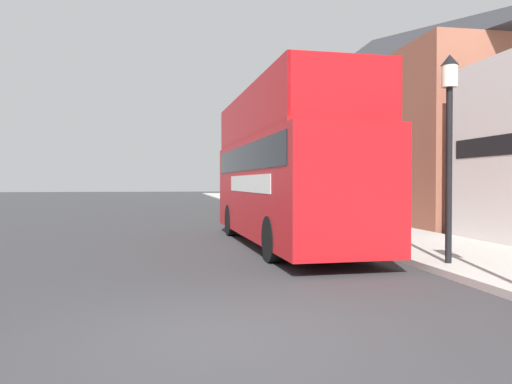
# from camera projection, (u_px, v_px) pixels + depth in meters

# --- Properties ---
(ground_plane) EXTENTS (144.00, 144.00, 0.00)m
(ground_plane) POSITION_uv_depth(u_px,v_px,m) (179.00, 216.00, 26.36)
(ground_plane) COLOR #333335
(sidewalk) EXTENTS (3.62, 108.00, 0.14)m
(sidewalk) POSITION_uv_depth(u_px,v_px,m) (312.00, 218.00, 24.50)
(sidewalk) COLOR #ADAAA3
(sidewalk) RESTS_ON ground_plane
(brick_terrace_rear) EXTENTS (6.00, 24.77, 10.12)m
(brick_terrace_rear) POSITION_uv_depth(u_px,v_px,m) (372.00, 127.00, 29.21)
(brick_terrace_rear) COLOR #935642
(brick_terrace_rear) RESTS_ON ground_plane
(tour_bus) EXTENTS (2.77, 9.68, 4.34)m
(tour_bus) POSITION_uv_depth(u_px,v_px,m) (284.00, 178.00, 14.23)
(tour_bus) COLOR red
(tour_bus) RESTS_ON ground_plane
(parked_car_ahead_of_bus) EXTENTS (1.93, 4.07, 1.41)m
(parked_car_ahead_of_bus) POSITION_uv_depth(u_px,v_px,m) (260.00, 208.00, 22.48)
(parked_car_ahead_of_bus) COLOR #9E9EA3
(parked_car_ahead_of_bus) RESTS_ON ground_plane
(lamp_post_nearest) EXTENTS (0.35, 0.35, 4.28)m
(lamp_post_nearest) POSITION_uv_depth(u_px,v_px,m) (449.00, 118.00, 10.21)
(lamp_post_nearest) COLOR black
(lamp_post_nearest) RESTS_ON sidewalk
(lamp_post_second) EXTENTS (0.35, 0.35, 4.68)m
(lamp_post_second) POSITION_uv_depth(u_px,v_px,m) (320.00, 141.00, 18.74)
(lamp_post_second) COLOR black
(lamp_post_second) RESTS_ON sidewalk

